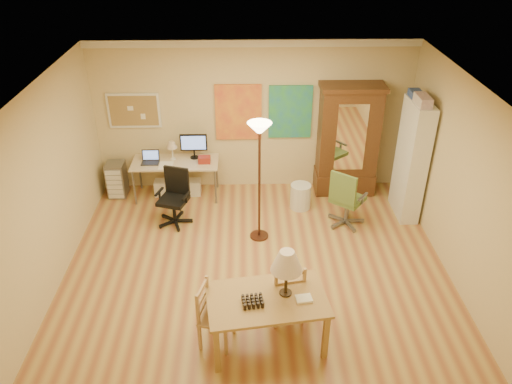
{
  "coord_description": "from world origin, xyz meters",
  "views": [
    {
      "loc": [
        -0.14,
        -5.68,
        4.63
      ],
      "look_at": [
        0.0,
        0.3,
        1.12
      ],
      "focal_mm": 35.0,
      "sensor_mm": 36.0,
      "label": 1
    }
  ],
  "objects_px": {
    "dining_table": "(274,288)",
    "office_chair_black": "(175,209)",
    "armoire": "(347,147)",
    "computer_desk": "(178,174)",
    "bookshelf": "(411,160)",
    "office_chair_green": "(346,210)"
  },
  "relations": [
    {
      "from": "dining_table",
      "to": "office_chair_black",
      "type": "bearing_deg",
      "value": 119.49
    },
    {
      "from": "dining_table",
      "to": "armoire",
      "type": "distance_m",
      "value": 3.88
    },
    {
      "from": "dining_table",
      "to": "armoire",
      "type": "relative_size",
      "value": 0.74
    },
    {
      "from": "dining_table",
      "to": "computer_desk",
      "type": "relative_size",
      "value": 0.98
    },
    {
      "from": "dining_table",
      "to": "bookshelf",
      "type": "distance_m",
      "value": 3.7
    },
    {
      "from": "dining_table",
      "to": "office_chair_green",
      "type": "height_order",
      "value": "dining_table"
    },
    {
      "from": "office_chair_green",
      "to": "bookshelf",
      "type": "xyz_separation_m",
      "value": [
        1.07,
        0.35,
        0.72
      ]
    },
    {
      "from": "computer_desk",
      "to": "bookshelf",
      "type": "distance_m",
      "value": 3.99
    },
    {
      "from": "computer_desk",
      "to": "office_chair_green",
      "type": "height_order",
      "value": "computer_desk"
    },
    {
      "from": "bookshelf",
      "to": "office_chair_black",
      "type": "bearing_deg",
      "value": -176.77
    },
    {
      "from": "dining_table",
      "to": "office_chair_green",
      "type": "distance_m",
      "value": 2.85
    },
    {
      "from": "office_chair_black",
      "to": "bookshelf",
      "type": "distance_m",
      "value": 3.93
    },
    {
      "from": "office_chair_black",
      "to": "bookshelf",
      "type": "height_order",
      "value": "bookshelf"
    },
    {
      "from": "computer_desk",
      "to": "office_chair_black",
      "type": "xyz_separation_m",
      "value": [
        0.03,
        -0.9,
        -0.16
      ]
    },
    {
      "from": "dining_table",
      "to": "computer_desk",
      "type": "bearing_deg",
      "value": 113.3
    },
    {
      "from": "dining_table",
      "to": "office_chair_black",
      "type": "xyz_separation_m",
      "value": [
        -1.47,
        2.61,
        -0.57
      ]
    },
    {
      "from": "computer_desk",
      "to": "office_chair_green",
      "type": "relative_size",
      "value": 1.49
    },
    {
      "from": "office_chair_black",
      "to": "dining_table",
      "type": "bearing_deg",
      "value": -60.51
    },
    {
      "from": "office_chair_green",
      "to": "armoire",
      "type": "height_order",
      "value": "armoire"
    },
    {
      "from": "bookshelf",
      "to": "office_chair_green",
      "type": "bearing_deg",
      "value": -161.74
    },
    {
      "from": "armoire",
      "to": "bookshelf",
      "type": "bearing_deg",
      "value": -40.49
    },
    {
      "from": "armoire",
      "to": "dining_table",
      "type": "bearing_deg",
      "value": -112.48
    }
  ]
}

